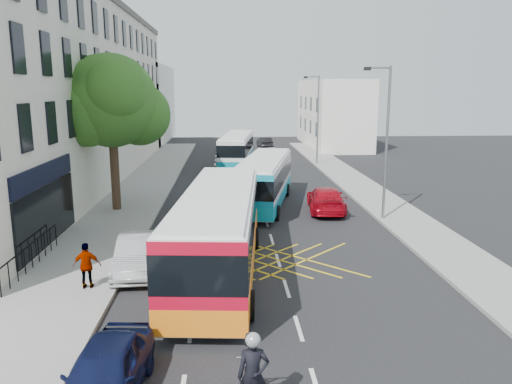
{
  "coord_description": "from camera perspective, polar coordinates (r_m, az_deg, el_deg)",
  "views": [
    {
      "loc": [
        -2.08,
        -13.64,
        7.02
      ],
      "look_at": [
        -0.72,
        9.47,
        2.2
      ],
      "focal_mm": 35.0,
      "sensor_mm": 36.0,
      "label": 1
    }
  ],
  "objects": [
    {
      "name": "ground",
      "position": [
        15.48,
        4.89,
        -15.25
      ],
      "size": [
        120.0,
        120.0,
        0.0
      ],
      "primitive_type": "plane",
      "color": "black",
      "rests_on": "ground"
    },
    {
      "name": "pavement_left",
      "position": [
        30.16,
        -15.58,
        -1.99
      ],
      "size": [
        5.0,
        70.0,
        0.15
      ],
      "primitive_type": "cube",
      "color": "gray",
      "rests_on": "ground"
    },
    {
      "name": "pavement_right",
      "position": [
        30.99,
        14.73,
        -1.58
      ],
      "size": [
        3.0,
        70.0,
        0.15
      ],
      "primitive_type": "cube",
      "color": "gray",
      "rests_on": "ground"
    },
    {
      "name": "terrace_main",
      "position": [
        39.95,
        -21.11,
        10.61
      ],
      "size": [
        8.3,
        45.0,
        13.5
      ],
      "color": "beige",
      "rests_on": "ground"
    },
    {
      "name": "terrace_far",
      "position": [
        69.7,
        -13.43,
        9.78
      ],
      "size": [
        8.0,
        20.0,
        10.0
      ],
      "primitive_type": "cube",
      "color": "silver",
      "rests_on": "ground"
    },
    {
      "name": "building_right",
      "position": [
        63.09,
        8.69,
        8.88
      ],
      "size": [
        6.0,
        18.0,
        8.0
      ],
      "primitive_type": "cube",
      "color": "silver",
      "rests_on": "ground"
    },
    {
      "name": "street_tree",
      "position": [
        29.33,
        -16.29,
        9.87
      ],
      "size": [
        6.3,
        5.7,
        8.8
      ],
      "color": "#382619",
      "rests_on": "pavement_left"
    },
    {
      "name": "lamp_near",
      "position": [
        27.05,
        14.54,
        6.29
      ],
      "size": [
        1.45,
        0.15,
        8.0
      ],
      "color": "slate",
      "rests_on": "pavement_right"
    },
    {
      "name": "lamp_far",
      "position": [
        46.45,
        6.97,
        8.71
      ],
      "size": [
        1.45,
        0.15,
        8.0
      ],
      "color": "slate",
      "rests_on": "pavement_right"
    },
    {
      "name": "railings",
      "position": [
        21.37,
        -24.26,
        -6.46
      ],
      "size": [
        0.08,
        5.6,
        1.14
      ],
      "primitive_type": null,
      "color": "black",
      "rests_on": "pavement_left"
    },
    {
      "name": "bus_near",
      "position": [
        19.0,
        -4.28,
        -4.47
      ],
      "size": [
        3.62,
        11.79,
        3.27
      ],
      "rotation": [
        0.0,
        0.0,
        -0.08
      ],
      "color": "silver",
      "rests_on": "ground"
    },
    {
      "name": "bus_mid",
      "position": [
        30.26,
        0.91,
        1.32
      ],
      "size": [
        4.51,
        10.65,
        2.92
      ],
      "rotation": [
        0.0,
        0.0,
        -0.21
      ],
      "color": "silver",
      "rests_on": "ground"
    },
    {
      "name": "bus_far",
      "position": [
        46.26,
        -2.21,
        4.92
      ],
      "size": [
        3.59,
        10.48,
        2.89
      ],
      "rotation": [
        0.0,
        0.0,
        -0.12
      ],
      "color": "silver",
      "rests_on": "ground"
    },
    {
      "name": "motorbike",
      "position": [
        11.25,
        -0.34,
        -20.72
      ],
      "size": [
        0.7,
        2.34,
        2.08
      ],
      "rotation": [
        0.0,
        0.0,
        0.02
      ],
      "color": "black",
      "rests_on": "ground"
    },
    {
      "name": "parked_car_blue",
      "position": [
        12.5,
        -16.88,
        -19.23
      ],
      "size": [
        1.96,
        4.15,
        1.37
      ],
      "primitive_type": "imported",
      "rotation": [
        0.0,
        0.0,
        -0.09
      ],
      "color": "#0D1335",
      "rests_on": "ground"
    },
    {
      "name": "parked_car_silver",
      "position": [
        20.04,
        -13.35,
        -6.91
      ],
      "size": [
        1.69,
        4.38,
        1.42
      ],
      "primitive_type": "imported",
      "rotation": [
        0.0,
        0.0,
        0.04
      ],
      "color": "#929599",
      "rests_on": "ground"
    },
    {
      "name": "red_hatchback",
      "position": [
        29.21,
        8.0,
        -0.82
      ],
      "size": [
        2.48,
        5.1,
        1.43
      ],
      "primitive_type": "imported",
      "rotation": [
        0.0,
        0.0,
        3.04
      ],
      "color": "#B20715",
      "rests_on": "ground"
    },
    {
      "name": "distant_car_grey",
      "position": [
        56.65,
        -2.62,
        5.34
      ],
      "size": [
        2.84,
        5.24,
        1.4
      ],
      "primitive_type": "imported",
      "rotation": [
        0.0,
        0.0,
        -0.11
      ],
      "color": "#42444A",
      "rests_on": "ground"
    },
    {
      "name": "distant_car_silver",
      "position": [
        49.78,
        1.93,
        4.46
      ],
      "size": [
        1.67,
        4.11,
        1.4
      ],
      "primitive_type": "imported",
      "rotation": [
        0.0,
        0.0,
        3.15
      ],
      "color": "#A1A4A8",
      "rests_on": "ground"
    },
    {
      "name": "distant_car_dark",
      "position": [
        60.48,
        0.99,
        5.7
      ],
      "size": [
        1.8,
        4.01,
        1.28
      ],
      "primitive_type": "imported",
      "rotation": [
        0.0,
        0.0,
        3.26
      ],
      "color": "black",
      "rests_on": "ground"
    },
    {
      "name": "pedestrian_far",
      "position": [
        18.51,
        -18.77,
        -7.97
      ],
      "size": [
        0.99,
        0.48,
        1.64
      ],
      "primitive_type": "imported",
      "rotation": [
        0.0,
        0.0,
        3.22
      ],
      "color": "gray",
      "rests_on": "pavement_left"
    }
  ]
}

